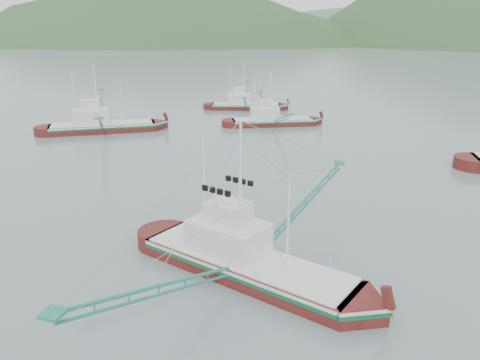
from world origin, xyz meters
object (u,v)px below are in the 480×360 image
(bg_boat_far, at_px, (272,113))
(main_boat, at_px, (245,244))
(bg_boat_left, at_px, (101,116))
(bg_boat_extra, at_px, (246,100))

(bg_boat_far, bearing_deg, main_boat, -103.85)
(bg_boat_far, distance_m, bg_boat_left, 25.17)
(bg_boat_left, bearing_deg, bg_boat_far, -4.86)
(bg_boat_far, height_order, bg_boat_left, bg_boat_left)
(bg_boat_left, bearing_deg, main_boat, -78.78)
(main_boat, xyz_separation_m, bg_boat_left, (-30.87, 33.23, 0.22))
(main_boat, bearing_deg, bg_boat_left, 152.69)
(bg_boat_extra, bearing_deg, bg_boat_far, -72.66)
(main_boat, distance_m, bg_boat_far, 45.36)
(main_boat, relative_size, bg_boat_far, 1.15)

